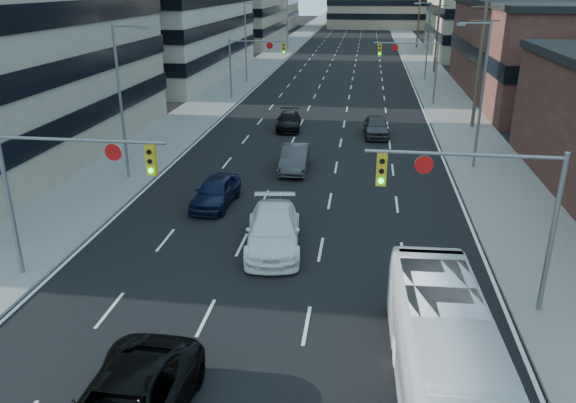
# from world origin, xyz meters

# --- Properties ---
(road_surface) EXTENTS (18.00, 300.00, 0.02)m
(road_surface) POSITION_xyz_m (0.00, 130.00, 0.01)
(road_surface) COLOR black
(road_surface) RESTS_ON ground
(sidewalk_left) EXTENTS (5.00, 300.00, 0.15)m
(sidewalk_left) POSITION_xyz_m (-11.50, 130.00, 0.07)
(sidewalk_left) COLOR slate
(sidewalk_left) RESTS_ON ground
(sidewalk_right) EXTENTS (5.00, 300.00, 0.15)m
(sidewalk_right) POSITION_xyz_m (11.50, 130.00, 0.07)
(sidewalk_right) COLOR slate
(sidewalk_right) RESTS_ON ground
(office_left_far) EXTENTS (20.00, 30.00, 16.00)m
(office_left_far) POSITION_xyz_m (-24.00, 100.00, 8.00)
(office_left_far) COLOR gray
(office_left_far) RESTS_ON ground
(storefront_right_mid) EXTENTS (20.00, 30.00, 9.00)m
(storefront_right_mid) POSITION_xyz_m (24.00, 50.00, 4.50)
(storefront_right_mid) COLOR #472119
(storefront_right_mid) RESTS_ON ground
(office_right_far) EXTENTS (22.00, 28.00, 14.00)m
(office_right_far) POSITION_xyz_m (25.00, 88.00, 7.00)
(office_right_far) COLOR gray
(office_right_far) RESTS_ON ground
(bg_block_right) EXTENTS (22.00, 22.00, 12.00)m
(bg_block_right) POSITION_xyz_m (32.00, 130.00, 6.00)
(bg_block_right) COLOR gray
(bg_block_right) RESTS_ON ground
(signal_near_left) EXTENTS (6.59, 0.33, 6.00)m
(signal_near_left) POSITION_xyz_m (-7.45, 8.00, 4.33)
(signal_near_left) COLOR slate
(signal_near_left) RESTS_ON ground
(signal_near_right) EXTENTS (6.59, 0.33, 6.00)m
(signal_near_right) POSITION_xyz_m (7.45, 8.00, 4.33)
(signal_near_right) COLOR slate
(signal_near_right) RESTS_ON ground
(signal_far_left) EXTENTS (6.09, 0.33, 6.00)m
(signal_far_left) POSITION_xyz_m (-7.68, 45.00, 4.30)
(signal_far_left) COLOR slate
(signal_far_left) RESTS_ON ground
(signal_far_right) EXTENTS (6.09, 0.33, 6.00)m
(signal_far_right) POSITION_xyz_m (7.68, 45.00, 4.30)
(signal_far_right) COLOR slate
(signal_far_right) RESTS_ON ground
(utility_pole_block) EXTENTS (2.20, 0.28, 11.00)m
(utility_pole_block) POSITION_xyz_m (12.20, 36.00, 5.78)
(utility_pole_block) COLOR #4C3D2D
(utility_pole_block) RESTS_ON ground
(utility_pole_midblock) EXTENTS (2.20, 0.28, 11.00)m
(utility_pole_midblock) POSITION_xyz_m (12.20, 66.00, 5.78)
(utility_pole_midblock) COLOR #4C3D2D
(utility_pole_midblock) RESTS_ON ground
(utility_pole_distant) EXTENTS (2.20, 0.28, 11.00)m
(utility_pole_distant) POSITION_xyz_m (12.20, 96.00, 5.78)
(utility_pole_distant) COLOR #4C3D2D
(utility_pole_distant) RESTS_ON ground
(streetlight_left_near) EXTENTS (2.03, 0.22, 9.00)m
(streetlight_left_near) POSITION_xyz_m (-10.34, 20.00, 5.05)
(streetlight_left_near) COLOR slate
(streetlight_left_near) RESTS_ON ground
(streetlight_left_mid) EXTENTS (2.03, 0.22, 9.00)m
(streetlight_left_mid) POSITION_xyz_m (-10.34, 55.00, 5.05)
(streetlight_left_mid) COLOR slate
(streetlight_left_mid) RESTS_ON ground
(streetlight_left_far) EXTENTS (2.03, 0.22, 9.00)m
(streetlight_left_far) POSITION_xyz_m (-10.34, 90.00, 5.05)
(streetlight_left_far) COLOR slate
(streetlight_left_far) RESTS_ON ground
(streetlight_right_near) EXTENTS (2.03, 0.22, 9.00)m
(streetlight_right_near) POSITION_xyz_m (10.34, 25.00, 5.05)
(streetlight_right_near) COLOR slate
(streetlight_right_near) RESTS_ON ground
(streetlight_right_far) EXTENTS (2.03, 0.22, 9.00)m
(streetlight_right_far) POSITION_xyz_m (10.34, 60.00, 5.05)
(streetlight_right_far) COLOR slate
(streetlight_right_far) RESTS_ON ground
(white_van) EXTENTS (3.08, 6.04, 1.68)m
(white_van) POSITION_xyz_m (-0.33, 11.94, 0.84)
(white_van) COLOR white
(white_van) RESTS_ON ground
(transit_bus) EXTENTS (2.89, 10.70, 2.95)m
(transit_bus) POSITION_xyz_m (6.00, 2.21, 1.48)
(transit_bus) COLOR white
(transit_bus) RESTS_ON ground
(sedan_blue) EXTENTS (2.11, 4.63, 1.54)m
(sedan_blue) POSITION_xyz_m (-4.19, 16.65, 0.77)
(sedan_blue) COLOR black
(sedan_blue) RESTS_ON ground
(sedan_grey_center) EXTENTS (1.76, 4.70, 1.53)m
(sedan_grey_center) POSITION_xyz_m (-0.78, 23.19, 0.77)
(sedan_grey_center) COLOR #343336
(sedan_grey_center) RESTS_ON ground
(sedan_black_far) EXTENTS (2.27, 4.76, 1.34)m
(sedan_black_far) POSITION_xyz_m (-2.61, 33.70, 0.67)
(sedan_black_far) COLOR black
(sedan_black_far) RESTS_ON ground
(sedan_grey_right) EXTENTS (2.06, 4.66, 1.56)m
(sedan_grey_right) POSITION_xyz_m (4.41, 32.44, 0.78)
(sedan_grey_right) COLOR #353538
(sedan_grey_right) RESTS_ON ground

